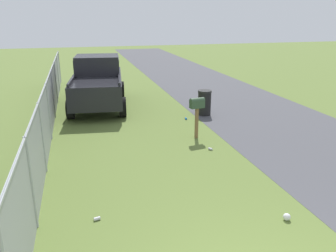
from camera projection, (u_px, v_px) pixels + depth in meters
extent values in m
cube|color=#47474C|center=(297.00, 134.00, 11.15)|extent=(60.00, 5.04, 0.01)
cube|color=brown|center=(197.00, 123.00, 10.71)|extent=(0.09, 0.09, 0.99)
cube|color=#334C33|center=(197.00, 104.00, 10.52)|extent=(0.27, 0.48, 0.22)
cylinder|color=#334C33|center=(197.00, 101.00, 10.48)|extent=(0.27, 0.48, 0.20)
cube|color=red|center=(196.00, 102.00, 10.60)|extent=(0.02, 0.04, 0.18)
cube|color=black|center=(98.00, 86.00, 14.21)|extent=(5.06, 2.49, 0.90)
cube|color=black|center=(97.00, 65.00, 14.50)|extent=(1.85, 1.96, 0.76)
cube|color=black|center=(97.00, 65.00, 14.50)|extent=(1.81, 1.99, 0.53)
cube|color=black|center=(72.00, 80.00, 12.92)|extent=(2.53, 0.37, 0.12)
cube|color=black|center=(119.00, 78.00, 13.17)|extent=(2.53, 0.37, 0.12)
cylinder|color=black|center=(79.00, 91.00, 15.75)|extent=(0.78, 0.35, 0.76)
cylinder|color=black|center=(121.00, 90.00, 16.01)|extent=(0.78, 0.35, 0.76)
cylinder|color=black|center=(70.00, 109.00, 12.72)|extent=(0.78, 0.35, 0.76)
cylinder|color=black|center=(123.00, 107.00, 12.99)|extent=(0.78, 0.35, 0.76)
cylinder|color=black|center=(204.00, 104.00, 13.23)|extent=(0.50, 0.50, 0.89)
cylinder|color=black|center=(205.00, 91.00, 13.08)|extent=(0.53, 0.53, 0.08)
cylinder|color=#9EA3A8|center=(31.00, 184.00, 6.04)|extent=(0.07, 0.07, 1.78)
cylinder|color=#9EA3A8|center=(42.00, 138.00, 8.26)|extent=(0.07, 0.07, 1.78)
cylinder|color=#9EA3A8|center=(49.00, 112.00, 10.49)|extent=(0.07, 0.07, 1.78)
cylinder|color=#9EA3A8|center=(53.00, 95.00, 12.72)|extent=(0.07, 0.07, 1.78)
cylinder|color=#9EA3A8|center=(56.00, 83.00, 14.94)|extent=(0.07, 0.07, 1.78)
cylinder|color=#9EA3A8|center=(58.00, 74.00, 17.17)|extent=(0.07, 0.07, 1.78)
cylinder|color=#9EA3A8|center=(59.00, 67.00, 19.40)|extent=(0.07, 0.07, 1.78)
cube|color=#9EA3A8|center=(48.00, 77.00, 11.34)|extent=(16.98, 0.04, 0.04)
cube|color=gray|center=(51.00, 102.00, 11.60)|extent=(16.98, 0.01, 1.78)
cylinder|color=blue|center=(186.00, 119.00, 12.75)|extent=(0.13, 0.08, 0.07)
cylinder|color=silver|center=(97.00, 219.00, 6.51)|extent=(0.09, 0.13, 0.07)
sphere|color=silver|center=(287.00, 217.00, 6.50)|extent=(0.14, 0.14, 0.14)
cylinder|color=silver|center=(210.00, 149.00, 9.87)|extent=(0.14, 0.12, 0.07)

